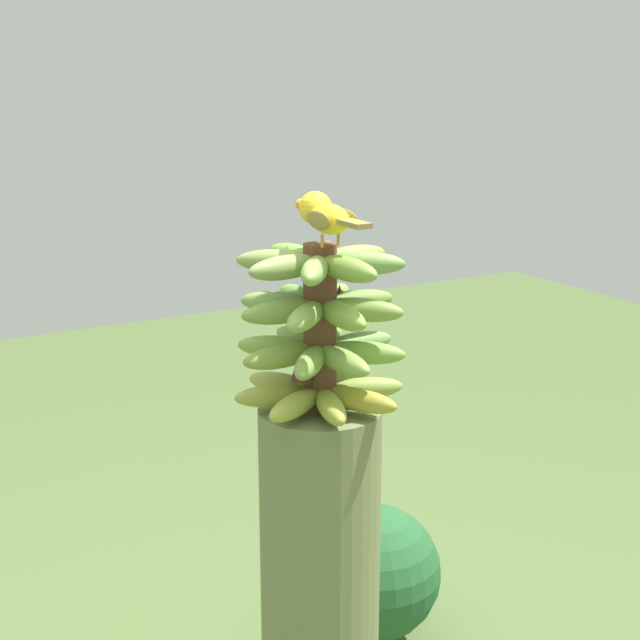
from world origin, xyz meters
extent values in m
cylinder|color=brown|center=(0.00, 0.00, 1.06)|extent=(0.05, 0.05, 0.28)
ellipsoid|color=olive|center=(0.02, 0.07, 0.95)|extent=(0.08, 0.14, 0.04)
ellipsoid|color=olive|center=(-0.03, 0.06, 0.95)|extent=(0.10, 0.14, 0.04)
ellipsoid|color=olive|center=(-0.07, 0.02, 0.95)|extent=(0.14, 0.08, 0.04)
ellipsoid|color=#98A33C|center=(-0.06, -0.03, 0.95)|extent=(0.14, 0.10, 0.04)
ellipsoid|color=#939E39|center=(-0.02, -0.07, 0.95)|extent=(0.08, 0.14, 0.04)
ellipsoid|color=#9D9931|center=(0.03, -0.06, 0.95)|extent=(0.10, 0.14, 0.04)
ellipsoid|color=#8A9F40|center=(0.07, -0.02, 0.95)|extent=(0.14, 0.08, 0.04)
ellipsoid|color=olive|center=(0.06, 0.03, 0.95)|extent=(0.14, 0.10, 0.04)
ellipsoid|color=#7C9C45|center=(0.00, -0.07, 1.02)|extent=(0.04, 0.14, 0.04)
ellipsoid|color=#759F3E|center=(0.05, -0.05, 1.02)|extent=(0.13, 0.12, 0.04)
ellipsoid|color=#6E914B|center=(0.07, 0.00, 1.02)|extent=(0.14, 0.04, 0.04)
ellipsoid|color=olive|center=(0.05, 0.05, 1.02)|extent=(0.12, 0.13, 0.04)
ellipsoid|color=olive|center=(0.00, 0.07, 1.02)|extent=(0.04, 0.14, 0.04)
ellipsoid|color=olive|center=(-0.05, 0.05, 1.02)|extent=(0.13, 0.12, 0.04)
ellipsoid|color=olive|center=(-0.07, 0.00, 1.02)|extent=(0.14, 0.04, 0.04)
ellipsoid|color=olive|center=(-0.05, -0.05, 1.02)|extent=(0.12, 0.13, 0.04)
ellipsoid|color=#739749|center=(-0.05, 0.05, 1.09)|extent=(0.12, 0.13, 0.04)
ellipsoid|color=olive|center=(-0.07, 0.00, 1.09)|extent=(0.14, 0.05, 0.04)
ellipsoid|color=olive|center=(-0.05, -0.05, 1.09)|extent=(0.13, 0.12, 0.04)
ellipsoid|color=olive|center=(0.00, -0.07, 1.09)|extent=(0.05, 0.14, 0.04)
ellipsoid|color=olive|center=(0.05, -0.05, 1.09)|extent=(0.12, 0.13, 0.04)
ellipsoid|color=olive|center=(0.07, 0.00, 1.09)|extent=(0.14, 0.05, 0.04)
ellipsoid|color=olive|center=(0.05, 0.05, 1.09)|extent=(0.13, 0.12, 0.04)
ellipsoid|color=#6DA145|center=(0.00, 0.07, 1.09)|extent=(0.05, 0.14, 0.04)
ellipsoid|color=#7E9F40|center=(0.07, 0.01, 1.16)|extent=(0.14, 0.06, 0.04)
ellipsoid|color=#799A45|center=(0.04, 0.05, 1.16)|extent=(0.11, 0.13, 0.04)
ellipsoid|color=#6DA33C|center=(-0.01, 0.07, 1.16)|extent=(0.06, 0.14, 0.04)
ellipsoid|color=olive|center=(-0.05, 0.04, 1.16)|extent=(0.13, 0.11, 0.04)
ellipsoid|color=olive|center=(-0.07, -0.01, 1.16)|extent=(0.14, 0.06, 0.04)
ellipsoid|color=#79A149|center=(-0.04, -0.05, 1.16)|extent=(0.11, 0.13, 0.04)
ellipsoid|color=olive|center=(0.01, -0.07, 1.16)|extent=(0.06, 0.14, 0.04)
ellipsoid|color=#6F9749|center=(0.05, -0.04, 1.16)|extent=(0.13, 0.11, 0.04)
cone|color=#4C2D1E|center=(0.04, 0.01, 1.09)|extent=(0.04, 0.04, 0.06)
cone|color=#4C2D1E|center=(-0.04, -0.01, 1.01)|extent=(0.04, 0.04, 0.06)
cylinder|color=#C68933|center=(0.02, -0.03, 1.20)|extent=(0.00, 0.00, 0.02)
cylinder|color=#C68933|center=(-0.01, -0.03, 1.20)|extent=(0.01, 0.00, 0.02)
ellipsoid|color=yellow|center=(0.00, -0.03, 1.24)|extent=(0.05, 0.09, 0.05)
ellipsoid|color=olive|center=(0.03, -0.03, 1.24)|extent=(0.01, 0.07, 0.03)
ellipsoid|color=olive|center=(-0.02, -0.03, 1.24)|extent=(0.01, 0.07, 0.03)
cube|color=olive|center=(0.00, -0.10, 1.24)|extent=(0.03, 0.06, 0.01)
sphere|color=yellow|center=(0.00, 0.01, 1.25)|extent=(0.05, 0.05, 0.05)
sphere|color=black|center=(-0.02, 0.02, 1.25)|extent=(0.01, 0.01, 0.01)
cone|color=orange|center=(0.00, 0.05, 1.25)|extent=(0.02, 0.03, 0.02)
cylinder|color=brown|center=(0.47, 0.54, 0.04)|extent=(0.03, 0.03, 0.09)
sphere|color=#23562D|center=(0.47, 0.54, 0.21)|extent=(0.35, 0.35, 0.35)
camera|label=1|loc=(-0.73, -1.26, 1.46)|focal=52.66mm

